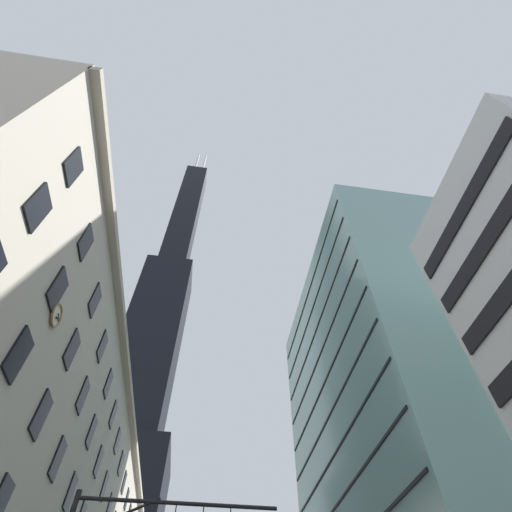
% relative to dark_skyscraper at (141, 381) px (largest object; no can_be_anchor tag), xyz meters
% --- Properties ---
extents(dark_skyscraper, '(22.80, 22.80, 215.23)m').
position_rel_dark_skyscraper_xyz_m(dark_skyscraper, '(0.00, 0.00, 0.00)').
color(dark_skyscraper, black).
rests_on(dark_skyscraper, ground).
extents(glass_office_midrise, '(20.04, 33.30, 47.41)m').
position_rel_dark_skyscraper_xyz_m(glass_office_midrise, '(41.63, -56.98, -39.78)').
color(glass_office_midrise, gray).
rests_on(glass_office_midrise, ground).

